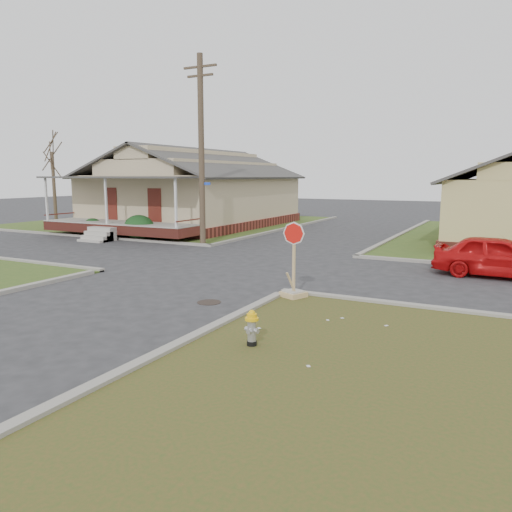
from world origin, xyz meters
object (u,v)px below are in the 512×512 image
at_px(fire_hydrant, 252,326).
at_px(stop_sign, 294,281).
at_px(red_sedan, 499,257).
at_px(utility_pole, 201,149).

bearing_deg(fire_hydrant, stop_sign, 111.42).
distance_m(fire_hydrant, red_sedan, 10.77).
height_order(fire_hydrant, stop_sign, stop_sign).
distance_m(utility_pole, red_sedan, 13.88).
height_order(utility_pole, fire_hydrant, utility_pole).
relative_size(utility_pole, stop_sign, 4.31).
relative_size(utility_pole, fire_hydrant, 12.48).
distance_m(stop_sign, red_sedan, 7.68).
xyz_separation_m(stop_sign, red_sedan, (4.91, 5.90, 0.20)).
distance_m(fire_hydrant, stop_sign, 4.16).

